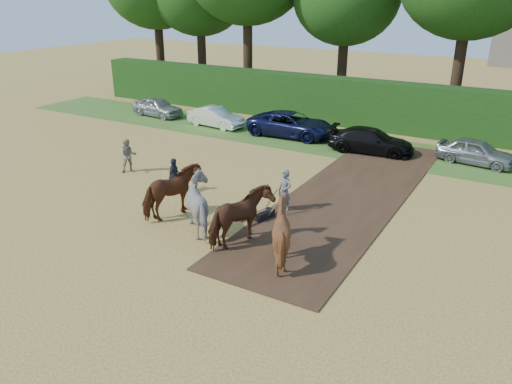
# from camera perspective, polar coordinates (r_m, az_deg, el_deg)

# --- Properties ---
(ground) EXTENTS (120.00, 120.00, 0.00)m
(ground) POSITION_cam_1_polar(r_m,az_deg,el_deg) (16.74, -2.74, -7.30)
(ground) COLOR gold
(ground) RESTS_ON ground
(earth_strip) EXTENTS (4.50, 17.00, 0.05)m
(earth_strip) POSITION_cam_1_polar(r_m,az_deg,el_deg) (21.86, 10.60, -0.30)
(earth_strip) COLOR #472D1C
(earth_strip) RESTS_ON ground
(grass_verge) EXTENTS (50.00, 5.00, 0.03)m
(grass_verge) POSITION_cam_1_polar(r_m,az_deg,el_deg) (28.60, 12.65, 4.87)
(grass_verge) COLOR #38601E
(grass_verge) RESTS_ON ground
(hedgerow) EXTENTS (46.00, 1.60, 3.00)m
(hedgerow) POSITION_cam_1_polar(r_m,az_deg,el_deg) (32.43, 15.40, 9.34)
(hedgerow) COLOR #14380F
(hedgerow) RESTS_ON ground
(spectator_near) EXTENTS (1.01, 1.01, 1.65)m
(spectator_near) POSITION_cam_1_polar(r_m,az_deg,el_deg) (24.76, -14.38, 4.01)
(spectator_near) COLOR #B6A38F
(spectator_near) RESTS_ON ground
(spectator_far) EXTENTS (0.60, 0.97, 1.54)m
(spectator_far) POSITION_cam_1_polar(r_m,az_deg,el_deg) (21.88, -9.35, 1.89)
(spectator_far) COLOR #262A33
(spectator_far) RESTS_ON ground
(plough_team) EXTENTS (7.07, 5.03, 2.04)m
(plough_team) POSITION_cam_1_polar(r_m,az_deg,el_deg) (17.56, -3.67, -2.15)
(plough_team) COLOR maroon
(plough_team) RESTS_ON ground
(parked_cars) EXTENTS (35.95, 3.29, 1.47)m
(parked_cars) POSITION_cam_1_polar(r_m,az_deg,el_deg) (27.82, 16.27, 5.50)
(parked_cars) COLOR #A6A7AC
(parked_cars) RESTS_ON ground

